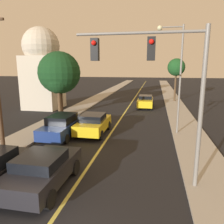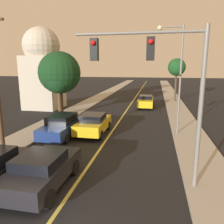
# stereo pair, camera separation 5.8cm
# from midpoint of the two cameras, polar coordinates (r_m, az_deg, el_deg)

# --- Properties ---
(road_surface) EXTENTS (9.31, 80.00, 0.01)m
(road_surface) POSITION_cam_midpoint_polar(r_m,az_deg,el_deg) (40.79, 6.72, 4.59)
(road_surface) COLOR black
(road_surface) RESTS_ON ground
(sidewalk_left) EXTENTS (2.50, 80.00, 0.12)m
(sidewalk_left) POSITION_cam_midpoint_polar(r_m,az_deg,el_deg) (41.68, -1.43, 4.90)
(sidewalk_left) COLOR #9E998E
(sidewalk_left) RESTS_ON ground
(sidewalk_right) EXTENTS (2.50, 80.00, 0.12)m
(sidewalk_right) POSITION_cam_midpoint_polar(r_m,az_deg,el_deg) (40.74, 15.05, 4.34)
(sidewalk_right) COLOR #9E998E
(sidewalk_right) RESTS_ON ground
(car_near_lane_front) EXTENTS (2.08, 4.20, 1.53)m
(car_near_lane_front) POSITION_cam_midpoint_polar(r_m,az_deg,el_deg) (10.00, -17.63, -14.14)
(car_near_lane_front) COLOR black
(car_near_lane_front) RESTS_ON ground
(car_near_lane_second) EXTENTS (2.05, 4.23, 1.57)m
(car_near_lane_second) POSITION_cam_midpoint_polar(r_m,az_deg,el_deg) (16.75, -4.83, -3.00)
(car_near_lane_second) COLOR gold
(car_near_lane_second) RESTS_ON ground
(car_outer_lane_second) EXTENTS (1.96, 5.17, 1.64)m
(car_outer_lane_second) POSITION_cam_midpoint_polar(r_m,az_deg,el_deg) (16.60, -12.54, -3.33)
(car_outer_lane_second) COLOR navy
(car_outer_lane_second) RESTS_ON ground
(car_far_oncoming) EXTENTS (1.95, 4.43, 1.51)m
(car_far_oncoming) POSITION_cam_midpoint_polar(r_m,az_deg,el_deg) (27.75, 8.84, 2.77)
(car_far_oncoming) COLOR gold
(car_far_oncoming) RESTS_ON ground
(traffic_signal_mast) EXTENTS (5.18, 0.42, 6.51)m
(traffic_signal_mast) POSITION_cam_midpoint_polar(r_m,az_deg,el_deg) (9.00, 12.65, 9.56)
(traffic_signal_mast) COLOR slate
(traffic_signal_mast) RESTS_ON ground
(streetlamp_right) EXTENTS (1.87, 0.36, 7.84)m
(streetlamp_right) POSITION_cam_midpoint_polar(r_m,az_deg,el_deg) (16.77, 16.29, 11.34)
(streetlamp_right) COLOR slate
(streetlamp_right) RESTS_ON ground
(tree_left_near) EXTENTS (2.77, 2.77, 5.10)m
(tree_left_near) POSITION_cam_midpoint_polar(r_m,az_deg,el_deg) (22.67, -13.74, 8.24)
(tree_left_near) COLOR #4C3823
(tree_left_near) RESTS_ON ground
(tree_left_far) EXTENTS (4.28, 4.28, 6.48)m
(tree_left_far) POSITION_cam_midpoint_polar(r_m,az_deg,el_deg) (23.24, -13.46, 9.91)
(tree_left_far) COLOR #3D2B1C
(tree_left_far) RESTS_ON ground
(tree_right_near) EXTENTS (2.48, 2.48, 6.10)m
(tree_right_near) POSITION_cam_midpoint_polar(r_m,az_deg,el_deg) (33.14, 16.60, 11.06)
(tree_right_near) COLOR #4C3823
(tree_right_near) RESTS_ON ground
(domed_building_left) EXTENTS (4.34, 4.34, 9.64)m
(domed_building_left) POSITION_cam_midpoint_polar(r_m,az_deg,el_deg) (28.03, -17.61, 11.25)
(domed_building_left) COLOR #BCB29E
(domed_building_left) RESTS_ON ground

